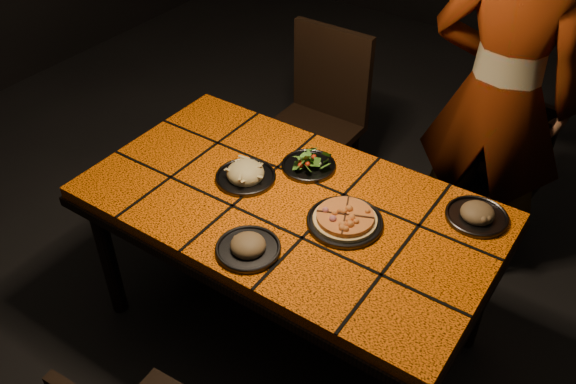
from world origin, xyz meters
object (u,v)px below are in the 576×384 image
Objects in this scene: chair_far_right at (499,168)px; plate_pizza at (345,220)px; dining_table at (289,216)px; chair_far_left at (319,111)px; plate_pasta at (246,175)px; diner at (499,98)px.

chair_far_right is 1.13m from plate_pizza.
chair_far_left is at bearing 114.60° from dining_table.
plate_pizza is at bearing -98.19° from chair_far_right.
chair_far_right is 3.37× the size of plate_pasta.
chair_far_left is 4.05× the size of plate_pasta.
plate_pasta is at bearing 178.90° from plate_pizza.
diner is 1.16m from plate_pasta.
dining_table is 0.97m from chair_far_left.
dining_table is at bearing -109.77° from chair_far_right.
diner reaches higher than plate_pizza.
chair_far_left is (-0.40, 0.88, -0.10)m from dining_table.
chair_far_right is at bearing 54.37° from plate_pasta.
diner is at bearing 76.17° from plate_pizza.
chair_far_left is 0.91m from plate_pasta.
plate_pizza is at bearing 70.86° from diner.
dining_table is 1.62× the size of chair_far_left.
chair_far_right is (0.93, 0.18, -0.10)m from chair_far_left.
plate_pizza is at bearing 1.38° from dining_table.
plate_pizza is 1.27× the size of plate_pasta.
chair_far_right is (0.53, 1.06, -0.19)m from dining_table.
diner reaches higher than plate_pasta.
dining_table is 1.95× the size of chair_far_right.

